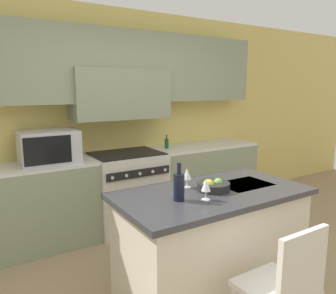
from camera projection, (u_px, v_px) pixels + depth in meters
back_cabinetry at (116, 97)px, 4.09m from camera, size 10.00×0.46×2.70m
back_counter at (127, 190)px, 4.09m from camera, size 3.93×0.62×0.93m
range_stove at (127, 190)px, 4.07m from camera, size 0.86×0.70×0.94m
microwave at (49, 147)px, 3.51m from camera, size 0.60×0.44×0.35m
kitchen_island at (211, 243)px, 2.70m from camera, size 1.56×0.83×0.92m
island_chair at (285, 286)px, 1.99m from camera, size 0.42×0.40×0.94m
wine_bottle at (179, 186)px, 2.37m from camera, size 0.08×0.08×0.28m
wine_glass_near at (206, 186)px, 2.38m from camera, size 0.07×0.07×0.16m
wine_glass_far at (187, 175)px, 2.68m from camera, size 0.07×0.07×0.16m
fruit_bowl at (213, 186)px, 2.62m from camera, size 0.26×0.26×0.10m
oil_bottle_on_counter at (167, 143)px, 4.37m from camera, size 0.05×0.05×0.18m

